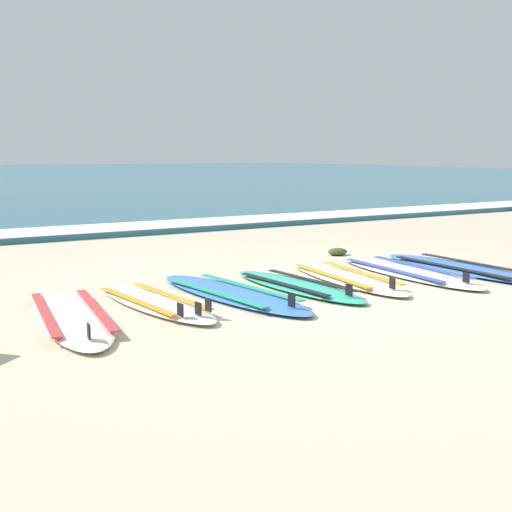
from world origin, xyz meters
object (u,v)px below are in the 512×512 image
(surfboard_3, at_px, (297,286))
(surfboard_4, at_px, (346,277))
(surfboard_6, at_px, (463,268))
(surfboard_0, at_px, (71,315))
(surfboard_5, at_px, (406,271))
(surfboard_1, at_px, (154,302))
(surfboard_2, at_px, (231,293))

(surfboard_3, xyz_separation_m, surfboard_4, (0.73, 0.10, -0.00))
(surfboard_4, bearing_deg, surfboard_6, -9.08)
(surfboard_3, relative_size, surfboard_6, 0.83)
(surfboard_0, height_order, surfboard_5, same)
(surfboard_1, bearing_deg, surfboard_3, -1.07)
(surfboard_1, distance_m, surfboard_6, 3.90)
(surfboard_1, distance_m, surfboard_5, 3.16)
(surfboard_2, bearing_deg, surfboard_4, 3.40)
(surfboard_6, bearing_deg, surfboard_0, 179.06)
(surfboard_0, relative_size, surfboard_6, 0.97)
(surfboard_0, bearing_deg, surfboard_5, 1.56)
(surfboard_2, relative_size, surfboard_3, 1.16)
(surfboard_0, relative_size, surfboard_5, 0.98)
(surfboard_5, height_order, surfboard_6, same)
(surfboard_1, bearing_deg, surfboard_0, -172.88)
(surfboard_4, bearing_deg, surfboard_5, -4.54)
(surfboard_2, distance_m, surfboard_5, 2.34)
(surfboard_1, distance_m, surfboard_3, 1.59)
(surfboard_3, height_order, surfboard_5, same)
(surfboard_1, height_order, surfboard_2, same)
(surfboard_1, relative_size, surfboard_6, 0.82)
(surfboard_5, bearing_deg, surfboard_6, -14.15)
(surfboard_5, bearing_deg, surfboard_2, -179.46)
(surfboard_3, height_order, surfboard_4, same)
(surfboard_4, bearing_deg, surfboard_0, -176.78)
(surfboard_3, bearing_deg, surfboard_0, -178.32)
(surfboard_2, distance_m, surfboard_6, 3.08)
(surfboard_3, distance_m, surfboard_6, 2.31)
(surfboard_1, relative_size, surfboard_2, 0.85)
(surfboard_0, bearing_deg, surfboard_2, 3.06)
(surfboard_2, bearing_deg, surfboard_1, 179.04)
(surfboard_6, bearing_deg, surfboard_5, 165.85)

